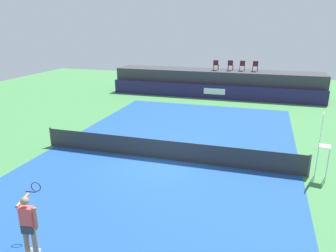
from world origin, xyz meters
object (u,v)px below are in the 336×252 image
Objects in this scene: spectator_chair_center at (242,65)px; net_post_far at (309,166)px; spectator_chair_left at (230,65)px; tennis_ball at (210,148)px; umpire_chair at (322,142)px; net_post_near at (51,137)px; spectator_chair_far_left at (216,65)px; spectator_chair_right at (255,66)px; tennis_player at (29,223)px.

spectator_chair_center is 16.00m from net_post_far.
tennis_ball is at bearing -87.56° from spectator_chair_left.
umpire_chair is 12.80m from net_post_near.
net_post_far is 4.88m from tennis_ball.
spectator_chair_far_left is 2.25m from spectator_chair_center.
spectator_chair_far_left is 1.25m from spectator_chair_left.
spectator_chair_right is 18.18m from net_post_near.
spectator_chair_left and spectator_chair_center have the same top height.
spectator_chair_far_left is at bearing 113.63° from umpire_chair.
spectator_chair_far_left is 0.50× the size of tennis_player.
net_post_near is 14.71× the size of tennis_ball.
spectator_chair_far_left reaches higher than net_post_near.
spectator_chair_right reaches higher than tennis_ball.
net_post_far is (4.00, -15.34, -2.19)m from spectator_chair_center.
tennis_ball is (3.35, 9.20, -0.92)m from tennis_player.
spectator_chair_center and spectator_chair_right have the same top height.
net_post_near is (-7.39, -15.32, -2.19)m from spectator_chair_left.
umpire_chair reaches higher than tennis_player.
spectator_chair_center reaches higher than tennis_player.
spectator_chair_left is at bearing 64.25° from net_post_near.
net_post_far is at bearing -75.37° from spectator_chair_center.
net_post_far is (6.24, -15.09, -2.19)m from spectator_chair_far_left.
umpire_chair is 1.56× the size of tennis_player.
tennis_player is (-8.14, -7.26, -0.63)m from umpire_chair.
spectator_chair_left is at bearing -179.07° from spectator_chair_center.
spectator_chair_far_left is 0.32× the size of umpire_chair.
spectator_chair_far_left is at bearing -173.71° from spectator_chair_center.
spectator_chair_center is at bearing 80.47° from tennis_player.
spectator_chair_left is at bearing 108.12° from net_post_far.
spectator_chair_right reaches higher than tennis_player.
spectator_chair_center is 0.89× the size of net_post_far.
spectator_chair_far_left is at bearing -175.37° from spectator_chair_right.
tennis_ball is (1.80, -13.12, -2.66)m from spectator_chair_far_left.
spectator_chair_far_left reaches higher than net_post_far.
spectator_chair_right is 13.74m from tennis_ball.
spectator_chair_far_left is 1.00× the size of spectator_chair_center.
net_post_near reaches higher than tennis_ball.
spectator_chair_right is (3.32, 0.27, 0.00)m from spectator_chair_far_left.
spectator_chair_left is 0.89× the size of net_post_near.
net_post_near is (-6.16, -15.09, -2.19)m from spectator_chair_far_left.
spectator_chair_far_left is 0.89× the size of net_post_near.
net_post_near is (-8.40, -15.34, -2.19)m from spectator_chair_center.
tennis_player is at bearing -110.01° from tennis_ball.
spectator_chair_far_left is at bearing 86.03° from tennis_player.
spectator_chair_right reaches higher than net_post_far.
tennis_player is (-2.78, -22.56, -1.73)m from spectator_chair_left.
spectator_chair_left and spectator_chair_right have the same top height.
spectator_chair_right is at bearing 102.04° from umpire_chair.
spectator_chair_far_left is at bearing 112.48° from net_post_far.
umpire_chair is 40.59× the size of tennis_ball.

